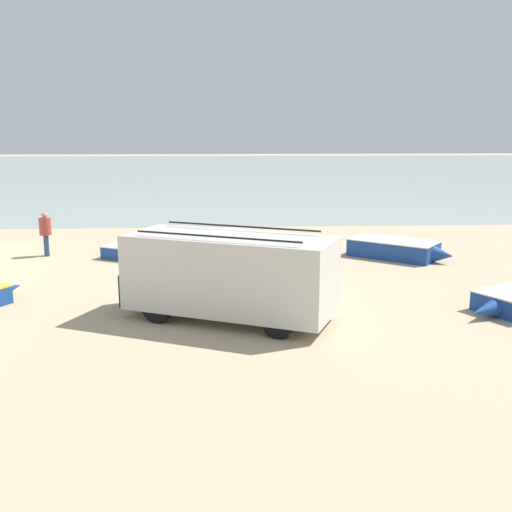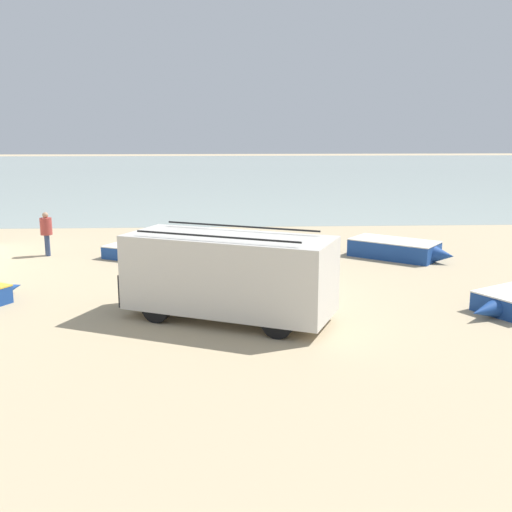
{
  "view_description": "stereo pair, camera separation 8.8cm",
  "coord_description": "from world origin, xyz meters",
  "px_view_note": "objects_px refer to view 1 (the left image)",
  "views": [
    {
      "loc": [
        -0.79,
        -18.08,
        4.92
      ],
      "look_at": [
        0.2,
        0.22,
        1.0
      ],
      "focal_mm": 42.0,
      "sensor_mm": 36.0,
      "label": 1
    },
    {
      "loc": [
        -0.7,
        -18.08,
        4.92
      ],
      "look_at": [
        0.2,
        0.22,
        1.0
      ],
      "focal_mm": 42.0,
      "sensor_mm": 36.0,
      "label": 2
    }
  ],
  "objects_px": {
    "fisherman_1": "(210,251)",
    "fishing_rowboat_2": "(148,253)",
    "fishing_rowboat_1": "(397,249)",
    "fisherman_0": "(45,230)",
    "parked_van": "(229,274)"
  },
  "relations": [
    {
      "from": "fishing_rowboat_1",
      "to": "fisherman_1",
      "type": "bearing_deg",
      "value": -119.44
    },
    {
      "from": "parked_van",
      "to": "fishing_rowboat_2",
      "type": "height_order",
      "value": "parked_van"
    },
    {
      "from": "fishing_rowboat_1",
      "to": "fisherman_0",
      "type": "xyz_separation_m",
      "value": [
        -13.64,
        1.09,
        0.69
      ]
    },
    {
      "from": "fisherman_0",
      "to": "fishing_rowboat_2",
      "type": "bearing_deg",
      "value": 137.84
    },
    {
      "from": "fishing_rowboat_1",
      "to": "fisherman_1",
      "type": "relative_size",
      "value": 2.38
    },
    {
      "from": "fishing_rowboat_1",
      "to": "fishing_rowboat_2",
      "type": "height_order",
      "value": "fishing_rowboat_1"
    },
    {
      "from": "fishing_rowboat_1",
      "to": "fisherman_0",
      "type": "relative_size",
      "value": 2.2
    },
    {
      "from": "parked_van",
      "to": "fishing_rowboat_2",
      "type": "relative_size",
      "value": 1.49
    },
    {
      "from": "fishing_rowboat_1",
      "to": "parked_van",
      "type": "bearing_deg",
      "value": -93.88
    },
    {
      "from": "fisherman_0",
      "to": "parked_van",
      "type": "bearing_deg",
      "value": 99.5
    },
    {
      "from": "fisherman_0",
      "to": "fisherman_1",
      "type": "bearing_deg",
      "value": 117.35
    },
    {
      "from": "fishing_rowboat_1",
      "to": "fishing_rowboat_2",
      "type": "relative_size",
      "value": 0.98
    },
    {
      "from": "fisherman_1",
      "to": "fisherman_0",
      "type": "bearing_deg",
      "value": -101.09
    },
    {
      "from": "fishing_rowboat_2",
      "to": "fisherman_1",
      "type": "xyz_separation_m",
      "value": [
        2.43,
        -3.23,
        0.71
      ]
    },
    {
      "from": "fisherman_1",
      "to": "fishing_rowboat_2",
      "type": "bearing_deg",
      "value": -122.17
    }
  ]
}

